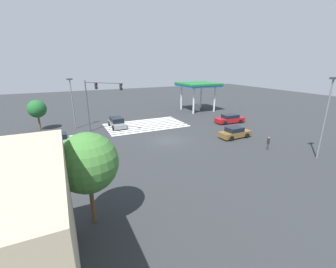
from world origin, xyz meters
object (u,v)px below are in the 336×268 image
Objects in this scene: traffic_signal_mast at (96,96)px; street_light_pole_b at (72,99)px; street_light_pole_a at (326,112)px; tree_corner_c at (37,109)px; car_3 at (230,119)px; car_0 at (56,140)px; pedestrian at (268,143)px; car_2 at (117,122)px; car_1 at (235,133)px; tree_corner_a at (88,163)px.

traffic_signal_mast is 4.80m from street_light_pole_b.
street_light_pole_b is (22.02, -23.13, -0.44)m from street_light_pole_a.
tree_corner_c is (26.84, -24.43, -1.74)m from street_light_pole_a.
car_3 is 1.11× the size of tree_corner_c.
street_light_pole_a is at bearing 144.73° from car_0.
street_light_pole_a is (-24.74, 16.09, 4.29)m from car_0.
tree_corner_c is (24.11, -20.45, 2.35)m from pedestrian.
car_1 is at bearing 46.21° from car_2.
car_0 is at bearing -60.38° from car_2.
car_2 is 2.85× the size of pedestrian.
pedestrian is at bearing 1.50° from traffic_signal_mast.
traffic_signal_mast is 0.98× the size of street_light_pole_b.
car_3 is 0.67× the size of street_light_pole_b.
traffic_signal_mast is 1.62× the size of tree_corner_c.
street_light_pole_a is at bearing -0.61° from traffic_signal_mast.
street_light_pole_a reaches higher than tree_corner_c.
car_0 is 8.47m from street_light_pole_b.
pedestrian is 27.43m from street_light_pole_b.
car_1 is 7.97m from car_3.
tree_corner_c is at bearing -13.16° from car_3.
car_2 is 0.54× the size of street_light_pole_a.
tree_corner_a is (24.19, 15.77, 3.38)m from car_3.
street_light_pole_b is 5.16m from tree_corner_c.
car_2 is at bearing -52.85° from street_light_pole_a.
car_0 is (5.71, 3.35, -4.51)m from traffic_signal_mast.
pedestrian is (-22.01, 12.12, 0.20)m from car_0.
car_0 is 0.87× the size of car_3.
car_2 is at bearing 163.37° from tree_corner_c.
car_0 is 26.32m from car_3.
street_light_pole_a reaches higher than pedestrian.
street_light_pole_b is at bearing 174.03° from traffic_signal_mast.
car_0 is 0.58× the size of street_light_pole_b.
car_2 is 0.90× the size of car_3.
car_0 is at bearing -33.04° from street_light_pole_a.
car_1 is 17.72m from car_2.
tree_corner_c reaches higher than car_1.
pedestrian reaches higher than car_2.
car_1 is at bearing 58.27° from car_3.
car_0 is 0.99× the size of car_1.
street_light_pole_b reaches higher than car_3.
street_light_pole_a is at bearing -72.99° from car_1.
car_0 is at bearing 68.92° from street_light_pole_b.
traffic_signal_mast is 1.47× the size of car_3.
street_light_pole_a reaches higher than car_2.
traffic_signal_mast reaches higher than car_2.
car_2 is 26.94m from street_light_pole_a.
traffic_signal_mast is 22.88m from pedestrian.
street_light_pole_b reaches higher than car_0.
traffic_signal_mast is 21.44m from car_3.
street_light_pole_a reaches higher than car_1.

